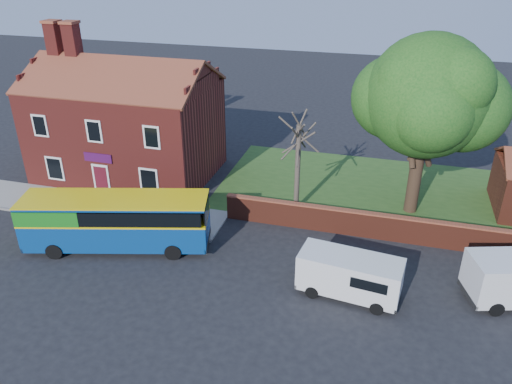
% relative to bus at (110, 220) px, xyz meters
% --- Properties ---
extents(ground, '(120.00, 120.00, 0.00)m').
position_rel_bus_xyz_m(ground, '(3.09, -2.07, -1.74)').
color(ground, black).
rests_on(ground, ground).
extents(pavement, '(18.00, 3.50, 0.12)m').
position_rel_bus_xyz_m(pavement, '(-3.91, 3.68, -1.68)').
color(pavement, gray).
rests_on(pavement, ground).
extents(kerb, '(18.00, 0.15, 0.14)m').
position_rel_bus_xyz_m(kerb, '(-3.91, 1.93, -1.67)').
color(kerb, slate).
rests_on(kerb, ground).
extents(grass_strip, '(26.00, 12.00, 0.04)m').
position_rel_bus_xyz_m(grass_strip, '(16.09, 10.93, -1.72)').
color(grass_strip, '#426B28').
rests_on(grass_strip, ground).
extents(shop_building, '(12.30, 8.13, 10.50)m').
position_rel_bus_xyz_m(shop_building, '(-3.93, 9.42, 1.67)').
color(shop_building, maroon).
rests_on(shop_building, ground).
extents(boundary_wall, '(22.00, 0.38, 1.60)m').
position_rel_bus_xyz_m(boundary_wall, '(16.09, 4.93, -0.93)').
color(boundary_wall, maroon).
rests_on(boundary_wall, ground).
extents(bus, '(10.36, 5.07, 3.06)m').
position_rel_bus_xyz_m(bus, '(0.00, 0.00, 0.00)').
color(bus, navy).
rests_on(bus, ground).
extents(van_near, '(5.04, 2.50, 2.13)m').
position_rel_bus_xyz_m(van_near, '(13.15, -0.71, -0.55)').
color(van_near, white).
rests_on(van_near, ground).
extents(large_tree, '(9.05, 7.16, 11.04)m').
position_rel_bus_xyz_m(large_tree, '(16.08, 9.06, 5.49)').
color(large_tree, black).
rests_on(large_tree, ground).
extents(bare_tree, '(2.34, 2.79, 6.24)m').
position_rel_bus_xyz_m(bare_tree, '(8.97, 7.00, 1.46)').
color(bare_tree, '#4C4238').
rests_on(bare_tree, ground).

